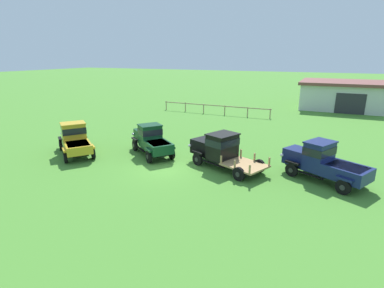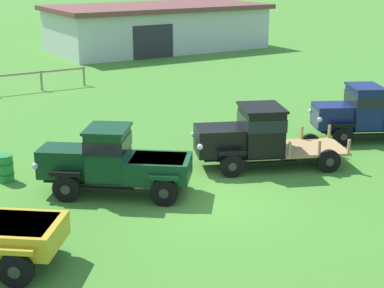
{
  "view_description": "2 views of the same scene",
  "coord_description": "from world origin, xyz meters",
  "px_view_note": "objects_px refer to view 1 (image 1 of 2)",
  "views": [
    {
      "loc": [
        8.84,
        -15.09,
        6.67
      ],
      "look_at": [
        0.74,
        2.24,
        1.0
      ],
      "focal_mm": 28.0,
      "sensor_mm": 36.0,
      "label": 1
    },
    {
      "loc": [
        -8.83,
        -13.71,
        6.79
      ],
      "look_at": [
        0.74,
        2.24,
        1.0
      ],
      "focal_mm": 55.0,
      "sensor_mm": 36.0,
      "label": 2
    }
  ],
  "objects_px": {
    "vintage_truck_second_in_line": "(151,139)",
    "vintage_truck_midrow_center": "(219,149)",
    "vintage_truck_foreground_near": "(75,138)",
    "vintage_truck_far_side": "(323,162)",
    "farm_shed": "(371,96)",
    "oil_drum_beside_row": "(143,135)"
  },
  "relations": [
    {
      "from": "vintage_truck_second_in_line",
      "to": "vintage_truck_midrow_center",
      "type": "distance_m",
      "value": 5.13
    },
    {
      "from": "farm_shed",
      "to": "vintage_truck_midrow_center",
      "type": "bearing_deg",
      "value": -111.12
    },
    {
      "from": "farm_shed",
      "to": "vintage_truck_midrow_center",
      "type": "relative_size",
      "value": 3.08
    },
    {
      "from": "farm_shed",
      "to": "vintage_truck_foreground_near",
      "type": "bearing_deg",
      "value": -125.33
    },
    {
      "from": "vintage_truck_foreground_near",
      "to": "vintage_truck_far_side",
      "type": "bearing_deg",
      "value": 8.02
    },
    {
      "from": "farm_shed",
      "to": "vintage_truck_midrow_center",
      "type": "height_order",
      "value": "farm_shed"
    },
    {
      "from": "vintage_truck_foreground_near",
      "to": "vintage_truck_midrow_center",
      "type": "distance_m",
      "value": 10.26
    },
    {
      "from": "vintage_truck_second_in_line",
      "to": "vintage_truck_far_side",
      "type": "height_order",
      "value": "vintage_truck_far_side"
    },
    {
      "from": "vintage_truck_second_in_line",
      "to": "oil_drum_beside_row",
      "type": "bearing_deg",
      "value": 133.25
    },
    {
      "from": "vintage_truck_foreground_near",
      "to": "vintage_truck_far_side",
      "type": "xyz_separation_m",
      "value": [
        15.99,
        2.25,
        -0.01
      ]
    },
    {
      "from": "vintage_truck_foreground_near",
      "to": "vintage_truck_far_side",
      "type": "distance_m",
      "value": 16.15
    },
    {
      "from": "farm_shed",
      "to": "oil_drum_beside_row",
      "type": "distance_m",
      "value": 30.12
    },
    {
      "from": "farm_shed",
      "to": "vintage_truck_far_side",
      "type": "height_order",
      "value": "farm_shed"
    },
    {
      "from": "oil_drum_beside_row",
      "to": "vintage_truck_midrow_center",
      "type": "bearing_deg",
      "value": -20.94
    },
    {
      "from": "vintage_truck_foreground_near",
      "to": "vintage_truck_far_side",
      "type": "relative_size",
      "value": 0.99
    },
    {
      "from": "vintage_truck_midrow_center",
      "to": "vintage_truck_far_side",
      "type": "xyz_separation_m",
      "value": [
        5.92,
        0.32,
        -0.05
      ]
    },
    {
      "from": "farm_shed",
      "to": "vintage_truck_second_in_line",
      "type": "bearing_deg",
      "value": -120.14
    },
    {
      "from": "farm_shed",
      "to": "vintage_truck_foreground_near",
      "type": "relative_size",
      "value": 3.49
    },
    {
      "from": "vintage_truck_far_side",
      "to": "oil_drum_beside_row",
      "type": "relative_size",
      "value": 5.55
    },
    {
      "from": "farm_shed",
      "to": "vintage_truck_far_side",
      "type": "xyz_separation_m",
      "value": [
        -4.49,
        -26.65,
        -0.7
      ]
    },
    {
      "from": "oil_drum_beside_row",
      "to": "vintage_truck_far_side",
      "type": "bearing_deg",
      "value": -10.95
    },
    {
      "from": "farm_shed",
      "to": "oil_drum_beside_row",
      "type": "relative_size",
      "value": 19.25
    }
  ]
}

